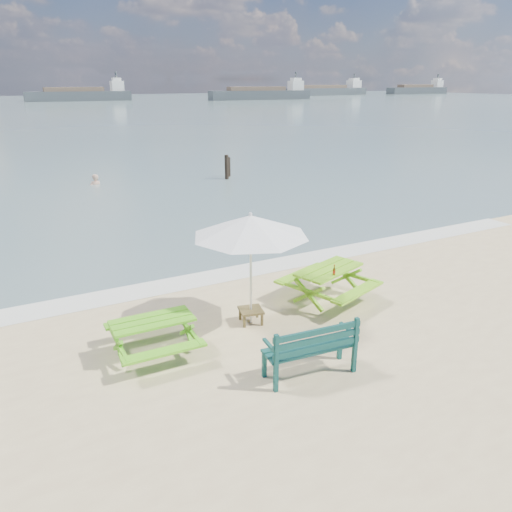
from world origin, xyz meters
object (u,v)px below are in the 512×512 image
picnic_table_right (328,285)px  park_bench (310,358)px  patio_umbrella (251,226)px  beer_bottle (334,272)px  side_table (251,315)px  picnic_table_left (154,338)px  swimmer (96,191)px

picnic_table_right → park_bench: 3.01m
park_bench → patio_umbrella: size_ratio=0.59×
beer_bottle → side_table: bearing=172.3°
picnic_table_left → park_bench: (2.09, -1.86, -0.03)m
side_table → beer_bottle: beer_bottle is taller
park_bench → picnic_table_right: bearing=48.1°
picnic_table_right → swimmer: size_ratio=1.36×
side_table → beer_bottle: bearing=-7.7°
park_bench → beer_bottle: bearing=45.1°
picnic_table_right → beer_bottle: (-0.14, -0.37, 0.48)m
picnic_table_left → park_bench: park_bench is taller
patio_umbrella → beer_bottle: size_ratio=12.00×
patio_umbrella → park_bench: bearing=-90.4°
side_table → swimmer: bearing=89.5°
beer_bottle → swimmer: 16.38m
picnic_table_right → beer_bottle: beer_bottle is taller
picnic_table_left → side_table: 2.13m
picnic_table_left → picnic_table_right: (4.10, 0.39, 0.04)m
picnic_table_right → park_bench: bearing=-131.9°
picnic_table_right → side_table: picnic_table_right is taller
beer_bottle → swimmer: beer_bottle is taller
swimmer → park_bench: bearing=-90.5°
beer_bottle → swimmer: (-1.72, 16.25, -1.19)m
beer_bottle → picnic_table_right: bearing=68.6°
picnic_table_left → picnic_table_right: bearing=5.4°
patio_umbrella → beer_bottle: (1.85, -0.25, -1.19)m
park_bench → side_table: size_ratio=2.94×
picnic_table_right → beer_bottle: bearing=-111.4°
park_bench → swimmer: size_ratio=0.98×
picnic_table_left → picnic_table_right: 4.11m
side_table → swimmer: (0.13, 16.00, -0.49)m
park_bench → side_table: 2.13m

